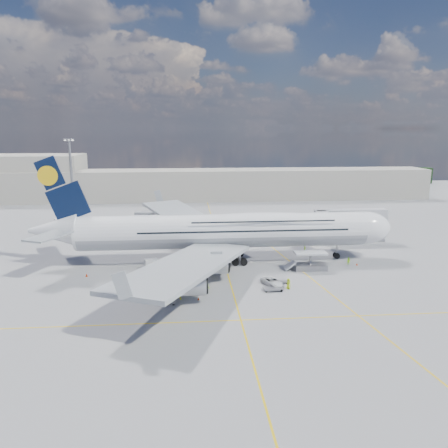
{
  "coord_description": "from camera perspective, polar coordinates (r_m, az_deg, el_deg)",
  "views": [
    {
      "loc": [
        -7.65,
        -80.49,
        28.15
      ],
      "look_at": [
        -0.17,
        8.0,
        8.7
      ],
      "focal_mm": 35.0,
      "sensor_mm": 36.0,
      "label": 1
    }
  ],
  "objects": [
    {
      "name": "catering_truck_inner",
      "position": [
        114.27,
        -4.91,
        -1.01
      ],
      "size": [
        6.98,
        4.24,
        3.89
      ],
      "rotation": [
        0.0,
        0.0,
        0.33
      ],
      "color": "gray",
      "rests_on": "ground"
    },
    {
      "name": "cone_wing_left_outer",
      "position": [
        126.12,
        -8.09,
        -0.55
      ],
      "size": [
        0.41,
        0.41,
        0.52
      ],
      "color": "red",
      "rests_on": "ground"
    },
    {
      "name": "dolly_nose_far",
      "position": [
        82.63,
        7.41,
        -7.46
      ],
      "size": [
        2.58,
        1.41,
        0.38
      ],
      "rotation": [
        0.0,
        0.0,
        0.02
      ],
      "color": "gray",
      "rests_on": "ground"
    },
    {
      "name": "cargo_loader",
      "position": [
        90.97,
        11.04,
        -5.08
      ],
      "size": [
        8.53,
        3.2,
        3.67
      ],
      "color": "silver",
      "rests_on": "ground"
    },
    {
      "name": "terminal",
      "position": [
        177.05,
        -2.33,
        5.16
      ],
      "size": [
        180.0,
        16.0,
        12.0
      ],
      "primitive_type": "cube",
      "color": "#B2AD9E",
      "rests_on": "ground"
    },
    {
      "name": "dolly_row_b",
      "position": [
        74.81,
        -9.41,
        -9.0
      ],
      "size": [
        3.36,
        1.87,
        2.09
      ],
      "rotation": [
        0.0,
        0.0,
        0.03
      ],
      "color": "gray",
      "rests_on": "ground"
    },
    {
      "name": "jet_bridge",
      "position": [
        110.2,
        15.14,
        0.78
      ],
      "size": [
        18.8,
        12.1,
        8.5
      ],
      "color": "#B7B7BC",
      "rests_on": "ground"
    },
    {
      "name": "catering_truck_outer",
      "position": [
        128.98,
        -9.97,
        0.49
      ],
      "size": [
        8.04,
        5.71,
        4.42
      ],
      "rotation": [
        0.0,
        0.0,
        -0.49
      ],
      "color": "gray",
      "rests_on": "ground"
    },
    {
      "name": "cone_wing_right_inner",
      "position": [
        82.18,
        -6.5,
        -7.58
      ],
      "size": [
        0.4,
        0.4,
        0.5
      ],
      "color": "red",
      "rests_on": "ground"
    },
    {
      "name": "dolly_back",
      "position": [
        90.5,
        -9.5,
        -5.16
      ],
      "size": [
        3.85,
        2.8,
        2.18
      ],
      "rotation": [
        0.0,
        0.0,
        0.31
      ],
      "color": "gray",
      "rests_on": "ground"
    },
    {
      "name": "hangar",
      "position": [
        191.91,
        -23.88,
        5.58
      ],
      "size": [
        40.0,
        22.0,
        18.0
      ],
      "primitive_type": "cube",
      "color": "#B2AD9E",
      "rests_on": "ground"
    },
    {
      "name": "service_van",
      "position": [
        81.1,
        6.33,
        -7.5
      ],
      "size": [
        4.21,
        5.65,
        1.43
      ],
      "primitive_type": "imported",
      "rotation": [
        0.0,
        0.0,
        0.41
      ],
      "color": "silver",
      "rests_on": "ground"
    },
    {
      "name": "dolly_nose_near",
      "position": [
        78.67,
        6.42,
        -8.39
      ],
      "size": [
        3.55,
        2.14,
        0.5
      ],
      "rotation": [
        0.0,
        0.0,
        0.11
      ],
      "color": "gray",
      "rests_on": "ground"
    },
    {
      "name": "taxi_line_main",
      "position": [
        85.61,
        0.57,
        -6.84
      ],
      "size": [
        0.25,
        220.0,
        0.01
      ],
      "primitive_type": "cube",
      "color": "yellow",
      "rests_on": "ground"
    },
    {
      "name": "baggage_tug",
      "position": [
        77.62,
        -7.99,
        -8.48
      ],
      "size": [
        2.67,
        1.51,
        1.58
      ],
      "rotation": [
        0.0,
        0.0,
        0.14
      ],
      "color": "silver",
      "rests_on": "ground"
    },
    {
      "name": "dolly_row_a",
      "position": [
        73.29,
        -7.59,
        -10.04
      ],
      "size": [
        3.28,
        1.93,
        0.46
      ],
      "rotation": [
        0.0,
        0.0,
        -0.08
      ],
      "color": "gray",
      "rests_on": "ground"
    },
    {
      "name": "dolly_row_c",
      "position": [
        80.29,
        -4.78,
        -7.37
      ],
      "size": [
        3.68,
        2.84,
        2.07
      ],
      "rotation": [
        0.0,
        0.0,
        0.38
      ],
      "color": "gray",
      "rests_on": "ground"
    },
    {
      "name": "crew_tug",
      "position": [
        77.36,
        -2.25,
        -8.34
      ],
      "size": [
        1.13,
        0.73,
        1.65
      ],
      "primitive_type": "imported",
      "rotation": [
        0.0,
        0.0,
        0.12
      ],
      "color": "#8DDA16",
      "rests_on": "ground"
    },
    {
      "name": "ground",
      "position": [
        85.62,
        0.57,
        -6.84
      ],
      "size": [
        300.0,
        300.0,
        0.0
      ],
      "primitive_type": "plane",
      "color": "gray",
      "rests_on": "ground"
    },
    {
      "name": "cone_tail",
      "position": [
        89.45,
        -17.51,
        -6.38
      ],
      "size": [
        0.48,
        0.48,
        0.61
      ],
      "color": "red",
      "rests_on": "ground"
    },
    {
      "name": "taxi_line_cross",
      "position": [
        67.16,
        2.21,
        -12.43
      ],
      "size": [
        120.0,
        0.25,
        0.01
      ],
      "primitive_type": "cube",
      "color": "yellow",
      "rests_on": "ground"
    },
    {
      "name": "taxi_line_diag",
      "position": [
        97.21,
        8.28,
        -4.61
      ],
      "size": [
        14.16,
        99.06,
        0.01
      ],
      "primitive_type": "cube",
      "rotation": [
        0.0,
        0.0,
        0.14
      ],
      "color": "yellow",
      "rests_on": "ground"
    },
    {
      "name": "cone_wing_right_outer",
      "position": [
        74.44,
        -3.36,
        -9.7
      ],
      "size": [
        0.38,
        0.38,
        0.48
      ],
      "color": "red",
      "rests_on": "ground"
    },
    {
      "name": "crew_loader",
      "position": [
        95.97,
        15.96,
        -4.69
      ],
      "size": [
        0.98,
        0.98,
        1.6
      ],
      "primitive_type": "imported",
      "rotation": [
        0.0,
        0.0,
        -0.8
      ],
      "color": "#A5F519",
      "rests_on": "ground"
    },
    {
      "name": "cone_nose",
      "position": [
        96.33,
        16.97,
        -5.04
      ],
      "size": [
        0.41,
        0.41,
        0.52
      ],
      "color": "red",
      "rests_on": "ground"
    },
    {
      "name": "airliner",
      "position": [
        93.3,
        0.16,
        -0.83
      ],
      "size": [
        77.26,
        79.15,
        23.71
      ],
      "color": "white",
      "rests_on": "ground"
    },
    {
      "name": "crew_nose",
      "position": [
        102.76,
        10.51,
        -3.23
      ],
      "size": [
        0.78,
        0.74,
        1.8
      ],
      "primitive_type": "imported",
      "rotation": [
        0.0,
        0.0,
        0.65
      ],
      "color": "#9DEA18",
      "rests_on": "ground"
    },
    {
      "name": "tree_line",
      "position": [
        226.87,
        7.36,
        6.14
      ],
      "size": [
        160.0,
        6.0,
        8.0
      ],
      "primitive_type": "cube",
      "color": "#193814",
      "rests_on": "ground"
    },
    {
      "name": "crew_van",
      "position": [
        79.62,
        8.41,
        -7.72
      ],
      "size": [
        1.04,
        1.16,
        1.99
      ],
      "primitive_type": "imported",
      "rotation": [
        0.0,
        0.0,
        2.1
      ],
      "color": "#D8F319",
      "rests_on": "ground"
    },
    {
      "name": "crew_wing",
      "position": [
        74.66,
        -5.72,
        -9.16
      ],
      "size": [
        0.63,
        1.06,
        1.69
      ],
      "primitive_type": "imported",
      "rotation": [
        0.0,
        0.0,
        1.81
      ],
      "color": "#D5E217",
      "rests_on": "ground"
    },
    {
      "name": "cone_wing_left_inner",
      "position": [
        111.12,
        -7.29,
        -2.28
      ],
      "size": [
        0.44,
        0.44,
        0.56
      ],
      "color": "red",
      "rests_on": "ground"
    },
    {
      "name": "light_mast",
      "position": [
        130.45,
        -19.23,
        5.09
      ],
      "size": [
        3.0,
        0.7,
        25.5
      ],
      "color": "gray",
      "rests_on": "ground"
    }
  ]
}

